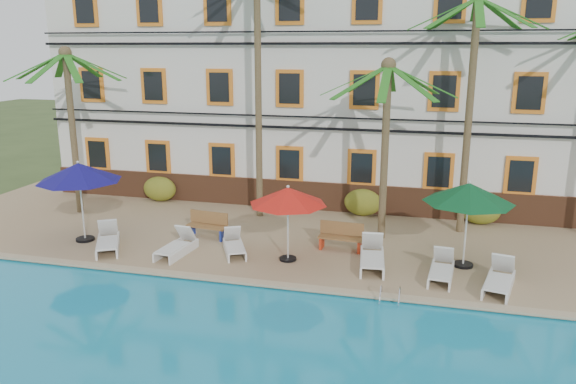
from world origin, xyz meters
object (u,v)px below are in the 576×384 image
(palm_c, at_px, (386,122))
(lounger_c, at_px, (234,245))
(bench_right, at_px, (341,236))
(pool_ladder, at_px, (390,299))
(umbrella_green, at_px, (469,193))
(lounger_e, at_px, (442,270))
(lounger_b, at_px, (177,246))
(lounger_d, at_px, (372,257))
(lounger_a, at_px, (108,241))
(palm_a, at_px, (70,105))
(palm_d, at_px, (472,82))
(umbrella_blue, at_px, (79,173))
(bench_left, at_px, (208,225))
(lounger_f, at_px, (499,280))
(umbrella_red, at_px, (288,196))
(palm_b, at_px, (258,58))

(palm_c, height_order, lounger_c, palm_c)
(bench_right, relative_size, pool_ladder, 2.05)
(umbrella_green, bearing_deg, lounger_e, -120.00)
(lounger_b, distance_m, lounger_d, 6.36)
(lounger_a, bearing_deg, lounger_b, 3.75)
(palm_a, height_order, palm_d, palm_d)
(umbrella_blue, bearing_deg, lounger_d, 0.45)
(palm_c, bearing_deg, lounger_e, -57.63)
(palm_d, bearing_deg, lounger_c, -150.28)
(bench_left, bearing_deg, palm_d, 18.39)
(bench_left, height_order, pool_ladder, bench_left)
(lounger_d, xyz_separation_m, lounger_f, (3.65, -0.84, -0.02))
(umbrella_green, distance_m, lounger_d, 3.50)
(umbrella_red, height_order, lounger_a, umbrella_red)
(palm_d, height_order, pool_ladder, palm_d)
(lounger_b, relative_size, lounger_d, 0.90)
(lounger_b, xyz_separation_m, pool_ladder, (7.07, -1.72, -0.28))
(umbrella_green, height_order, lounger_b, umbrella_green)
(palm_d, xyz_separation_m, bench_left, (-8.77, -2.92, -4.96))
(palm_b, height_order, bench_left, palm_b)
(umbrella_blue, xyz_separation_m, lounger_b, (3.74, -0.44, -2.17))
(umbrella_blue, bearing_deg, pool_ladder, -11.33)
(palm_c, bearing_deg, palm_d, 27.44)
(palm_b, bearing_deg, palm_c, -17.06)
(lounger_e, height_order, bench_left, bench_left)
(lounger_c, relative_size, bench_left, 1.16)
(palm_b, bearing_deg, lounger_a, -127.10)
(palm_a, height_order, palm_c, palm_a)
(umbrella_blue, height_order, bench_left, umbrella_blue)
(umbrella_blue, distance_m, umbrella_red, 7.42)
(umbrella_blue, relative_size, lounger_f, 1.42)
(palm_a, xyz_separation_m, lounger_c, (7.81, -2.96, -4.12))
(lounger_c, xyz_separation_m, lounger_d, (4.55, -0.05, 0.05))
(umbrella_blue, bearing_deg, palm_d, 18.55)
(lounger_d, bearing_deg, lounger_a, -175.54)
(palm_d, distance_m, pool_ladder, 8.70)
(lounger_b, xyz_separation_m, lounger_e, (8.42, 0.09, -0.00))
(palm_c, bearing_deg, palm_a, 179.05)
(lounger_f, bearing_deg, palm_d, 99.62)
(umbrella_blue, relative_size, umbrella_red, 1.16)
(bench_right, distance_m, pool_ladder, 4.02)
(palm_b, height_order, lounger_d, palm_b)
(umbrella_red, bearing_deg, umbrella_green, 8.92)
(umbrella_blue, distance_m, bench_right, 9.22)
(lounger_d, distance_m, lounger_f, 3.74)
(lounger_e, bearing_deg, bench_left, 167.75)
(umbrella_blue, distance_m, pool_ladder, 11.29)
(palm_d, bearing_deg, lounger_d, -123.35)
(umbrella_green, bearing_deg, lounger_d, -165.15)
(lounger_b, distance_m, pool_ladder, 7.28)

